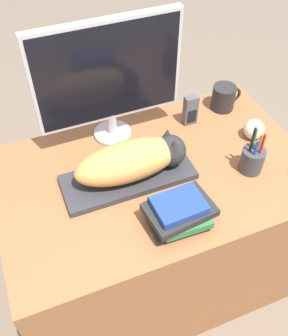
{
  "coord_description": "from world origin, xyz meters",
  "views": [
    {
      "loc": [
        -0.39,
        -0.51,
        1.75
      ],
      "look_at": [
        -0.05,
        0.33,
        0.79
      ],
      "focal_mm": 42.0,
      "sensor_mm": 36.0,
      "label": 1
    }
  ],
  "objects_px": {
    "monitor": "(108,76)",
    "cat": "(135,159)",
    "keyboard": "(128,177)",
    "coffee_mug": "(224,97)",
    "book_stack": "(179,212)",
    "phone": "(190,110)",
    "baseball": "(254,129)",
    "pen_cup": "(252,159)"
  },
  "relations": [
    {
      "from": "baseball",
      "to": "monitor",
      "type": "bearing_deg",
      "value": 157.1
    },
    {
      "from": "monitor",
      "to": "book_stack",
      "type": "xyz_separation_m",
      "value": [
        0.06,
        -0.46,
        -0.22
      ]
    },
    {
      "from": "keyboard",
      "to": "monitor",
      "type": "height_order",
      "value": "monitor"
    },
    {
      "from": "monitor",
      "to": "book_stack",
      "type": "distance_m",
      "value": 0.51
    },
    {
      "from": "monitor",
      "to": "pen_cup",
      "type": "relative_size",
      "value": 2.67
    },
    {
      "from": "keyboard",
      "to": "book_stack",
      "type": "distance_m",
      "value": 0.24
    },
    {
      "from": "book_stack",
      "to": "phone",
      "type": "bearing_deg",
      "value": 59.33
    },
    {
      "from": "keyboard",
      "to": "coffee_mug",
      "type": "relative_size",
      "value": 3.54
    },
    {
      "from": "coffee_mug",
      "to": "book_stack",
      "type": "bearing_deg",
      "value": -132.74
    },
    {
      "from": "book_stack",
      "to": "coffee_mug",
      "type": "bearing_deg",
      "value": 47.26
    },
    {
      "from": "pen_cup",
      "to": "book_stack",
      "type": "bearing_deg",
      "value": -162.09
    },
    {
      "from": "cat",
      "to": "pen_cup",
      "type": "height_order",
      "value": "pen_cup"
    },
    {
      "from": "keyboard",
      "to": "coffee_mug",
      "type": "distance_m",
      "value": 0.55
    },
    {
      "from": "monitor",
      "to": "cat",
      "type": "bearing_deg",
      "value": -89.35
    },
    {
      "from": "cat",
      "to": "monitor",
      "type": "height_order",
      "value": "monitor"
    },
    {
      "from": "keyboard",
      "to": "coffee_mug",
      "type": "bearing_deg",
      "value": 24.57
    },
    {
      "from": "coffee_mug",
      "to": "phone",
      "type": "bearing_deg",
      "value": -168.19
    },
    {
      "from": "cat",
      "to": "phone",
      "type": "xyz_separation_m",
      "value": [
        0.3,
        0.19,
        -0.03
      ]
    },
    {
      "from": "monitor",
      "to": "coffee_mug",
      "type": "xyz_separation_m",
      "value": [
        0.48,
        -0.01,
        -0.22
      ]
    },
    {
      "from": "cat",
      "to": "pen_cup",
      "type": "distance_m",
      "value": 0.41
    },
    {
      "from": "pen_cup",
      "to": "coffee_mug",
      "type": "bearing_deg",
      "value": 76.07
    },
    {
      "from": "monitor",
      "to": "pen_cup",
      "type": "height_order",
      "value": "monitor"
    },
    {
      "from": "keyboard",
      "to": "book_stack",
      "type": "bearing_deg",
      "value": -69.32
    },
    {
      "from": "monitor",
      "to": "coffee_mug",
      "type": "bearing_deg",
      "value": -0.82
    },
    {
      "from": "keyboard",
      "to": "cat",
      "type": "distance_m",
      "value": 0.08
    },
    {
      "from": "keyboard",
      "to": "cat",
      "type": "bearing_deg",
      "value": 0.0
    },
    {
      "from": "baseball",
      "to": "cat",
      "type": "bearing_deg",
      "value": -176.78
    },
    {
      "from": "coffee_mug",
      "to": "baseball",
      "type": "distance_m",
      "value": 0.2
    },
    {
      "from": "phone",
      "to": "coffee_mug",
      "type": "bearing_deg",
      "value": 11.81
    },
    {
      "from": "keyboard",
      "to": "monitor",
      "type": "xyz_separation_m",
      "value": [
        0.02,
        0.24,
        0.26
      ]
    },
    {
      "from": "book_stack",
      "to": "cat",
      "type": "bearing_deg",
      "value": 104.37
    },
    {
      "from": "keyboard",
      "to": "pen_cup",
      "type": "relative_size",
      "value": 2.34
    },
    {
      "from": "monitor",
      "to": "baseball",
      "type": "relative_size",
      "value": 6.72
    },
    {
      "from": "cat",
      "to": "coffee_mug",
      "type": "distance_m",
      "value": 0.53
    },
    {
      "from": "book_stack",
      "to": "baseball",
      "type": "bearing_deg",
      "value": 29.98
    },
    {
      "from": "keyboard",
      "to": "baseball",
      "type": "xyz_separation_m",
      "value": [
        0.52,
        0.03,
        0.03
      ]
    },
    {
      "from": "pen_cup",
      "to": "book_stack",
      "type": "xyz_separation_m",
      "value": [
        -0.33,
        -0.11,
        -0.0
      ]
    },
    {
      "from": "monitor",
      "to": "phone",
      "type": "height_order",
      "value": "monitor"
    },
    {
      "from": "cat",
      "to": "phone",
      "type": "distance_m",
      "value": 0.36
    },
    {
      "from": "monitor",
      "to": "baseball",
      "type": "height_order",
      "value": "monitor"
    },
    {
      "from": "keyboard",
      "to": "monitor",
      "type": "bearing_deg",
      "value": 84.12
    },
    {
      "from": "phone",
      "to": "baseball",
      "type": "bearing_deg",
      "value": -41.59
    }
  ]
}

